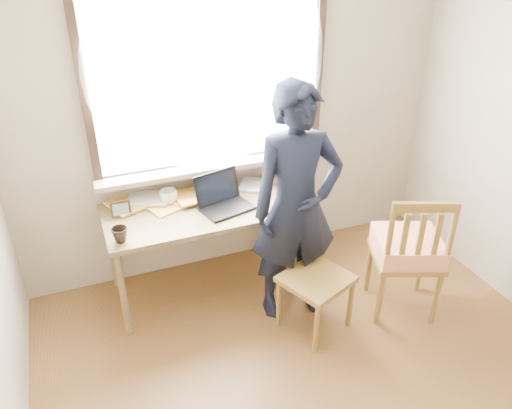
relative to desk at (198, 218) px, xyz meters
name	(u,v)px	position (x,y,z in m)	size (l,w,h in m)	color
room_shell	(364,165)	(0.42, -1.43, 0.98)	(3.52, 4.02, 2.61)	#B2A68F
desk	(198,218)	(0.00, 0.00, 0.00)	(1.37, 0.69, 0.73)	brown
laptop	(223,200)	(0.19, -0.03, 0.13)	(0.42, 0.37, 0.25)	black
mug_white	(168,197)	(-0.18, 0.17, 0.13)	(0.14, 0.14, 0.11)	white
mug_dark	(120,235)	(-0.59, -0.23, 0.13)	(0.11, 0.11, 0.10)	black
mouse	(263,202)	(0.48, -0.10, 0.09)	(0.09, 0.06, 0.03)	black
desk_clutter	(164,199)	(-0.20, 0.21, 0.10)	(0.54, 0.49, 0.04)	#2E3796
book_a	(143,203)	(-0.36, 0.22, 0.09)	(0.21, 0.29, 0.03)	white
book_b	(241,184)	(0.43, 0.25, 0.09)	(0.18, 0.25, 0.02)	white
picture_frame	(121,210)	(-0.54, 0.10, 0.13)	(0.14, 0.03, 0.11)	black
work_chair	(316,285)	(0.63, -0.72, -0.29)	(0.56, 0.54, 0.44)	olive
side_chair	(408,249)	(1.33, -0.77, -0.12)	(0.60, 0.59, 1.02)	olive
person	(296,207)	(0.58, -0.46, 0.22)	(0.64, 0.42, 1.75)	black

